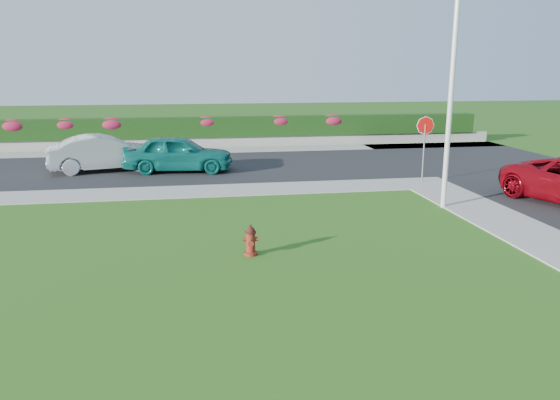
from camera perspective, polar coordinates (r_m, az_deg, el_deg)
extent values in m
plane|color=black|center=(11.68, 1.08, -8.46)|extent=(120.00, 120.00, 0.00)
cube|color=black|center=(25.21, -16.14, 3.09)|extent=(26.00, 8.00, 0.04)
cube|color=gray|center=(20.52, -20.44, 0.44)|extent=(24.00, 2.00, 0.04)
cube|color=gray|center=(22.04, 14.88, 1.71)|extent=(2.00, 2.00, 0.04)
cube|color=gray|center=(29.98, -7.44, 5.11)|extent=(34.00, 2.00, 0.04)
cube|color=gray|center=(31.43, -7.56, 6.01)|extent=(34.00, 0.40, 0.60)
cube|color=black|center=(31.43, -7.61, 7.57)|extent=(32.00, 0.90, 1.10)
cylinder|color=#591F0D|center=(13.25, -3.07, -5.58)|extent=(0.32, 0.32, 0.08)
cylinder|color=#591F0D|center=(13.16, -3.09, -4.42)|extent=(0.22, 0.22, 0.49)
cylinder|color=black|center=(13.09, -3.10, -3.40)|extent=(0.26, 0.26, 0.05)
sphere|color=black|center=(13.08, -3.10, -3.28)|extent=(0.22, 0.22, 0.22)
cylinder|color=black|center=(13.05, -3.11, -2.76)|extent=(0.07, 0.07, 0.07)
cylinder|color=#591F0D|center=(13.14, -3.71, -4.12)|extent=(0.10, 0.11, 0.10)
cylinder|color=#591F0D|center=(13.14, -2.47, -4.09)|extent=(0.10, 0.11, 0.10)
cylinder|color=#591F0D|center=(13.02, -3.07, -4.53)|extent=(0.15, 0.13, 0.14)
imported|color=#0D6861|center=(23.95, -10.57, 4.83)|extent=(4.81, 2.39, 1.58)
imported|color=#B1B2B9|center=(24.91, -17.87, 4.70)|extent=(4.96, 2.65, 1.55)
cylinder|color=silver|center=(18.00, 17.34, 9.21)|extent=(0.16, 0.16, 6.40)
cylinder|color=slate|center=(22.02, 14.77, 4.69)|extent=(0.06, 0.06, 2.30)
cylinder|color=#B1100B|center=(21.88, 14.95, 7.53)|extent=(0.67, 0.06, 0.67)
cylinder|color=white|center=(21.88, 14.95, 7.53)|extent=(0.71, 0.05, 0.71)
ellipsoid|color=#A41C43|center=(32.63, -26.02, 6.99)|extent=(1.50, 0.97, 0.75)
ellipsoid|color=#A41C43|center=(31.97, -21.42, 7.36)|extent=(1.40, 0.90, 0.70)
ellipsoid|color=#A41C43|center=(31.57, -17.11, 7.59)|extent=(1.49, 0.96, 0.74)
ellipsoid|color=#A41C43|center=(31.30, -7.63, 8.07)|extent=(1.34, 0.86, 0.67)
ellipsoid|color=#A41C43|center=(31.71, -0.02, 8.25)|extent=(1.36, 0.88, 0.68)
ellipsoid|color=#A41C43|center=(32.36, 5.49, 8.27)|extent=(1.45, 0.93, 0.73)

